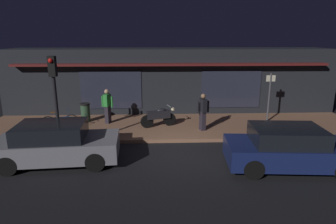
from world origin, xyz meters
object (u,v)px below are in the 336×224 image
object	(u,v)px
trash_bin	(85,112)
parked_car_near	(56,144)
bicycle_parked	(60,122)
traffic_light_pole	(55,88)
person_bystander	(203,111)
sign_post	(269,94)
motorcycle	(159,116)
person_photographer	(107,105)
parked_car_far	(289,148)

from	to	relation	value
trash_bin	parked_car_near	distance (m)	4.49
bicycle_parked	traffic_light_pole	world-z (taller)	traffic_light_pole
person_bystander	sign_post	distance (m)	3.69
motorcycle	parked_car_near	bearing A→B (deg)	-135.21
bicycle_parked	parked_car_near	distance (m)	3.43
person_bystander	bicycle_parked	bearing A→B (deg)	176.89
person_photographer	parked_car_far	distance (m)	8.31
sign_post	traffic_light_pole	distance (m)	9.74
person_photographer	traffic_light_pole	bearing A→B (deg)	-109.08
sign_post	trash_bin	distance (m)	9.06
motorcycle	traffic_light_pole	xyz separation A→B (m)	(-3.68, -2.78, 1.83)
person_bystander	traffic_light_pole	world-z (taller)	traffic_light_pole
bicycle_parked	parked_car_far	distance (m)	9.59
bicycle_parked	person_photographer	bearing A→B (deg)	24.37
trash_bin	traffic_light_pole	size ratio (longest dim) A/B	0.26
person_bystander	parked_car_near	world-z (taller)	person_bystander
person_photographer	traffic_light_pole	world-z (taller)	traffic_light_pole
parked_car_near	parked_car_far	xyz separation A→B (m)	(7.76, -0.73, 0.00)
traffic_light_pole	parked_car_far	bearing A→B (deg)	-10.64
person_photographer	parked_car_near	distance (m)	4.35
parked_car_near	parked_car_far	distance (m)	7.79
motorcycle	parked_car_far	bearing A→B (deg)	-45.41
traffic_light_pole	parked_car_near	distance (m)	1.93
person_bystander	person_photographer	bearing A→B (deg)	164.03
person_photographer	parked_car_near	size ratio (longest dim) A/B	0.40
person_photographer	traffic_light_pole	size ratio (longest dim) A/B	0.46
motorcycle	parked_car_near	size ratio (longest dim) A/B	0.39
bicycle_parked	traffic_light_pole	xyz separation A→B (m)	(0.83, -2.54, 1.97)
parked_car_far	motorcycle	bearing A→B (deg)	134.59
sign_post	bicycle_parked	bearing A→B (deg)	-174.87
person_photographer	sign_post	xyz separation A→B (m)	(7.87, -0.03, 0.48)
sign_post	trash_bin	size ratio (longest dim) A/B	2.58
parked_car_near	sign_post	bearing A→B (deg)	25.04
trash_bin	parked_car_near	xyz separation A→B (m)	(0.07, -4.49, 0.08)
person_photographer	trash_bin	size ratio (longest dim) A/B	1.80
bicycle_parked	trash_bin	bearing A→B (deg)	53.81
traffic_light_pole	person_bystander	bearing A→B (deg)	21.28
parked_car_far	bicycle_parked	bearing A→B (deg)	155.21
person_photographer	parked_car_far	bearing A→B (deg)	-36.45
bicycle_parked	person_bystander	xyz separation A→B (m)	(6.45, -0.35, 0.52)
person_photographer	person_bystander	size ratio (longest dim) A/B	1.00
person_bystander	trash_bin	world-z (taller)	person_bystander
person_bystander	parked_car_far	xyz separation A→B (m)	(2.26, -3.67, -0.32)
person_bystander	motorcycle	bearing A→B (deg)	163.07
motorcycle	person_photographer	xyz separation A→B (m)	(-2.48, 0.67, 0.38)
trash_bin	traffic_light_pole	distance (m)	4.18
trash_bin	parked_car_near	world-z (taller)	parked_car_near
trash_bin	sign_post	bearing A→B (deg)	-1.99
person_photographer	sign_post	bearing A→B (deg)	-0.21
parked_car_far	person_photographer	bearing A→B (deg)	143.55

